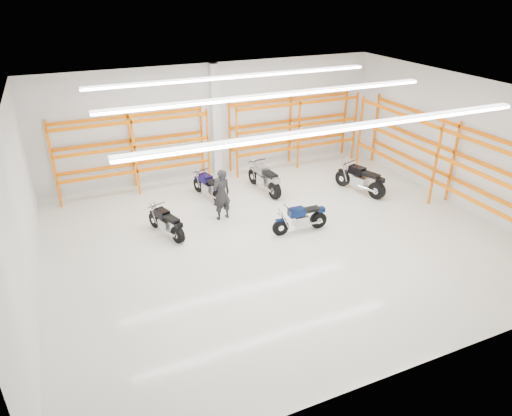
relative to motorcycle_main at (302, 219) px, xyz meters
name	(u,v)px	position (x,y,z in m)	size (l,w,h in m)	color
ground	(279,237)	(-0.89, -0.09, -0.44)	(14.00, 14.00, 0.00)	beige
room_shell	(281,138)	(-0.89, -0.07, 2.84)	(14.02, 12.02, 4.51)	silver
motorcycle_main	(302,219)	(0.00, 0.00, 0.00)	(1.91, 0.63, 0.94)	black
motorcycle_back_a	(167,224)	(-4.07, 1.44, -0.01)	(0.84, 1.81, 0.92)	black
motorcycle_back_b	(211,187)	(-1.95, 3.44, 0.07)	(0.86, 2.03, 1.05)	black
motorcycle_back_c	(265,179)	(0.17, 3.25, 0.08)	(0.74, 2.24, 1.10)	black
motorcycle_back_d	(362,180)	(3.49, 1.69, 0.08)	(0.98, 2.17, 1.10)	black
standing_man	(222,195)	(-2.08, 1.86, 0.46)	(0.65, 0.43, 1.79)	black
structural_column	(216,121)	(-0.89, 5.73, 1.81)	(0.32, 0.32, 4.50)	white
pallet_racking_back_left	(133,146)	(-4.29, 5.39, 1.35)	(5.67, 0.87, 3.00)	#F25F0E
pallet_racking_back_right	(295,125)	(2.51, 5.39, 1.35)	(5.67, 0.87, 3.00)	#F25F0E
pallet_racking_side	(446,155)	(5.59, -0.09, 1.38)	(0.87, 9.07, 3.00)	#F25F0E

